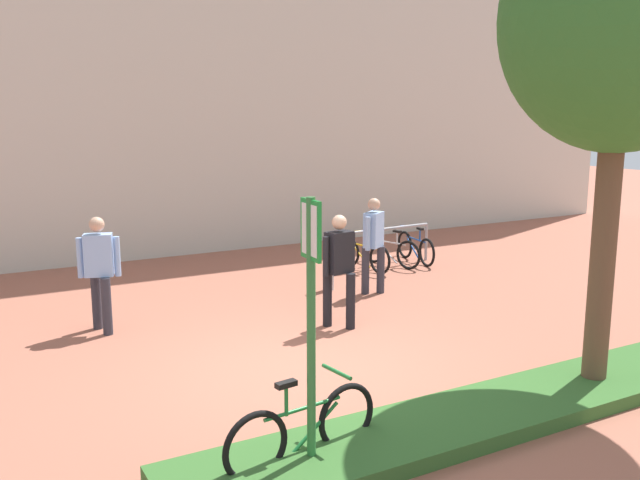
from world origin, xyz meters
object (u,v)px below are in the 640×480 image
at_px(bike_rack_cluster, 390,250).
at_px(person_shirt_blue, 374,239).
at_px(tree_sidewalk, 621,22).
at_px(bollard_steel, 330,266).
at_px(person_shirt_white, 99,267).
at_px(parking_sign_post, 311,297).
at_px(person_suited_navy, 339,264).
at_px(bike_at_sign, 303,429).

relative_size(bike_rack_cluster, person_shirt_blue, 1.22).
height_order(tree_sidewalk, bollard_steel, tree_sidewalk).
distance_m(bollard_steel, person_shirt_white, 4.19).
bearing_deg(parking_sign_post, person_suited_navy, 56.12).
bearing_deg(person_shirt_blue, parking_sign_post, -128.42).
distance_m(bike_at_sign, person_shirt_blue, 6.16).
distance_m(bollard_steel, person_shirt_blue, 0.97).
bearing_deg(bike_at_sign, person_shirt_white, 99.49).
bearing_deg(parking_sign_post, person_shirt_white, 99.26).
height_order(bike_at_sign, person_shirt_white, person_shirt_white).
bearing_deg(person_shirt_blue, bollard_steel, 133.92).
relative_size(tree_sidewalk, bike_at_sign, 3.35).
distance_m(person_shirt_blue, person_suited_navy, 2.07).
relative_size(parking_sign_post, bike_rack_cluster, 1.19).
xyz_separation_m(tree_sidewalk, person_shirt_blue, (0.10, 4.85, -3.16)).
distance_m(parking_sign_post, person_suited_navy, 4.26).
xyz_separation_m(person_shirt_blue, person_shirt_white, (-4.69, 0.13, 0.00)).
relative_size(bike_at_sign, bollard_steel, 1.86).
xyz_separation_m(parking_sign_post, person_shirt_white, (-0.82, 5.02, -0.65)).
distance_m(parking_sign_post, bike_at_sign, 1.30).
bearing_deg(bike_rack_cluster, person_shirt_blue, -132.68).
relative_size(tree_sidewalk, parking_sign_post, 2.23).
bearing_deg(person_shirt_white, person_shirt_blue, -1.58).
relative_size(person_shirt_blue, person_shirt_white, 1.00).
height_order(tree_sidewalk, person_shirt_blue, tree_sidewalk).
bearing_deg(bollard_steel, bike_rack_cluster, 27.20).
xyz_separation_m(person_shirt_white, person_suited_navy, (3.17, -1.52, 0.00)).
relative_size(bollard_steel, person_shirt_blue, 0.52).
bearing_deg(person_shirt_blue, person_shirt_white, 178.42).
bearing_deg(person_shirt_blue, bike_rack_cluster, 47.32).
height_order(bike_at_sign, person_suited_navy, person_suited_navy).
relative_size(bike_at_sign, bike_rack_cluster, 0.80).
bearing_deg(person_shirt_white, bike_rack_cluster, 13.80).
xyz_separation_m(bollard_steel, person_shirt_blue, (0.56, -0.58, 0.53)).
bearing_deg(bike_at_sign, bollard_steel, 58.06).
xyz_separation_m(bike_rack_cluster, person_shirt_white, (-6.22, -1.53, 0.63)).
distance_m(bike_at_sign, person_suited_navy, 4.14).
bearing_deg(person_shirt_blue, tree_sidewalk, -91.19).
relative_size(bike_rack_cluster, bollard_steel, 2.34).
bearing_deg(bike_at_sign, person_suited_navy, 54.92).
xyz_separation_m(bike_at_sign, person_suited_navy, (2.35, 3.35, 0.63)).
bearing_deg(person_suited_navy, person_shirt_white, 154.35).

